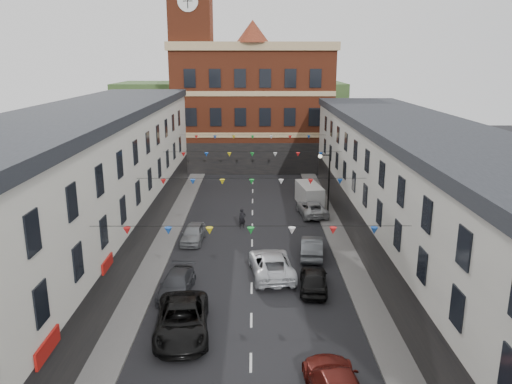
{
  "coord_description": "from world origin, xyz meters",
  "views": [
    {
      "loc": [
        0.17,
        -28.87,
        14.01
      ],
      "look_at": [
        0.31,
        7.82,
        4.21
      ],
      "focal_mm": 35.0,
      "sensor_mm": 36.0,
      "label": 1
    }
  ],
  "objects_px": {
    "car_right_e": "(312,247)",
    "car_left_c": "(182,320)",
    "street_lamp": "(326,177)",
    "pedestrian": "(242,219)",
    "white_van": "(309,195)",
    "car_left_e": "(193,233)",
    "car_right_d": "(314,279)",
    "car_left_d": "(176,284)",
    "moving_car": "(271,264)",
    "car_right_f": "(312,208)"
  },
  "relations": [
    {
      "from": "car_left_d",
      "to": "pedestrian",
      "type": "bearing_deg",
      "value": 77.22
    },
    {
      "from": "white_van",
      "to": "pedestrian",
      "type": "distance_m",
      "value": 9.5
    },
    {
      "from": "car_left_e",
      "to": "car_right_d",
      "type": "bearing_deg",
      "value": -41.57
    },
    {
      "from": "street_lamp",
      "to": "car_left_d",
      "type": "xyz_separation_m",
      "value": [
        -11.16,
        -14.74,
        -3.26
      ]
    },
    {
      "from": "car_right_e",
      "to": "white_van",
      "type": "height_order",
      "value": "white_van"
    },
    {
      "from": "car_right_e",
      "to": "white_van",
      "type": "distance_m",
      "value": 13.33
    },
    {
      "from": "car_left_d",
      "to": "car_right_e",
      "type": "relative_size",
      "value": 1.01
    },
    {
      "from": "white_van",
      "to": "car_left_e",
      "type": "bearing_deg",
      "value": -143.15
    },
    {
      "from": "pedestrian",
      "to": "car_right_d",
      "type": "bearing_deg",
      "value": -90.36
    },
    {
      "from": "car_left_c",
      "to": "pedestrian",
      "type": "relative_size",
      "value": 3.4
    },
    {
      "from": "car_left_e",
      "to": "car_right_f",
      "type": "xyz_separation_m",
      "value": [
        10.16,
        6.85,
        -0.01
      ]
    },
    {
      "from": "street_lamp",
      "to": "car_left_d",
      "type": "bearing_deg",
      "value": -127.13
    },
    {
      "from": "car_right_d",
      "to": "white_van",
      "type": "height_order",
      "value": "white_van"
    },
    {
      "from": "moving_car",
      "to": "white_van",
      "type": "bearing_deg",
      "value": -110.7
    },
    {
      "from": "car_right_f",
      "to": "white_van",
      "type": "xyz_separation_m",
      "value": [
        0.1,
        3.33,
        0.38
      ]
    },
    {
      "from": "car_right_d",
      "to": "car_right_f",
      "type": "height_order",
      "value": "car_right_d"
    },
    {
      "from": "car_left_e",
      "to": "street_lamp",
      "type": "bearing_deg",
      "value": 30.38
    },
    {
      "from": "car_left_d",
      "to": "car_right_f",
      "type": "distance_m",
      "value": 18.88
    },
    {
      "from": "street_lamp",
      "to": "car_left_e",
      "type": "height_order",
      "value": "street_lamp"
    },
    {
      "from": "street_lamp",
      "to": "car_right_d",
      "type": "relative_size",
      "value": 1.42
    },
    {
      "from": "street_lamp",
      "to": "car_right_f",
      "type": "distance_m",
      "value": 3.6
    },
    {
      "from": "car_right_e",
      "to": "moving_car",
      "type": "bearing_deg",
      "value": 53.13
    },
    {
      "from": "car_left_c",
      "to": "pedestrian",
      "type": "height_order",
      "value": "pedestrian"
    },
    {
      "from": "car_right_d",
      "to": "car_right_e",
      "type": "relative_size",
      "value": 0.96
    },
    {
      "from": "car_left_c",
      "to": "white_van",
      "type": "relative_size",
      "value": 1.23
    },
    {
      "from": "car_left_d",
      "to": "car_left_e",
      "type": "xyz_separation_m",
      "value": [
        -0.04,
        9.1,
        0.05
      ]
    },
    {
      "from": "street_lamp",
      "to": "pedestrian",
      "type": "relative_size",
      "value": 3.46
    },
    {
      "from": "moving_car",
      "to": "car_left_c",
      "type": "bearing_deg",
      "value": 50.37
    },
    {
      "from": "car_left_e",
      "to": "moving_car",
      "type": "relative_size",
      "value": 0.71
    },
    {
      "from": "street_lamp",
      "to": "pedestrian",
      "type": "xyz_separation_m",
      "value": [
        -7.41,
        -2.43,
        -3.04
      ]
    },
    {
      "from": "street_lamp",
      "to": "car_left_c",
      "type": "xyz_separation_m",
      "value": [
        -10.15,
        -19.43,
        -3.09
      ]
    },
    {
      "from": "car_left_d",
      "to": "car_right_e",
      "type": "distance_m",
      "value": 10.81
    },
    {
      "from": "street_lamp",
      "to": "white_van",
      "type": "relative_size",
      "value": 1.25
    },
    {
      "from": "car_left_d",
      "to": "pedestrian",
      "type": "height_order",
      "value": "pedestrian"
    },
    {
      "from": "car_left_c",
      "to": "car_left_e",
      "type": "distance_m",
      "value": 13.83
    },
    {
      "from": "car_right_d",
      "to": "moving_car",
      "type": "distance_m",
      "value": 3.41
    },
    {
      "from": "moving_car",
      "to": "white_van",
      "type": "relative_size",
      "value": 1.21
    },
    {
      "from": "car_right_d",
      "to": "moving_car",
      "type": "height_order",
      "value": "moving_car"
    },
    {
      "from": "moving_car",
      "to": "white_van",
      "type": "distance_m",
      "value": 17.09
    },
    {
      "from": "street_lamp",
      "to": "car_right_d",
      "type": "bearing_deg",
      "value": -100.62
    },
    {
      "from": "car_left_e",
      "to": "white_van",
      "type": "distance_m",
      "value": 14.45
    },
    {
      "from": "car_left_c",
      "to": "car_left_d",
      "type": "height_order",
      "value": "car_left_c"
    },
    {
      "from": "car_right_f",
      "to": "pedestrian",
      "type": "xyz_separation_m",
      "value": [
        -6.36,
        -3.64,
        0.18
      ]
    },
    {
      "from": "car_right_e",
      "to": "car_right_f",
      "type": "relative_size",
      "value": 0.9
    },
    {
      "from": "car_left_d",
      "to": "pedestrian",
      "type": "relative_size",
      "value": 2.58
    },
    {
      "from": "car_right_e",
      "to": "car_left_c",
      "type": "bearing_deg",
      "value": 59.58
    },
    {
      "from": "car_right_d",
      "to": "pedestrian",
      "type": "distance_m",
      "value": 12.73
    },
    {
      "from": "pedestrian",
      "to": "car_left_c",
      "type": "bearing_deg",
      "value": -121.37
    },
    {
      "from": "car_right_f",
      "to": "white_van",
      "type": "bearing_deg",
      "value": -98.1
    },
    {
      "from": "car_left_e",
      "to": "car_right_d",
      "type": "xyz_separation_m",
      "value": [
        8.53,
        -8.6,
        0.02
      ]
    }
  ]
}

